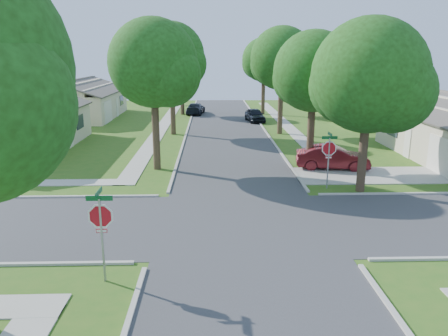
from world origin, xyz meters
TOP-DOWN VIEW (x-y plane):
  - ground at (0.00, 0.00)m, footprint 100.00×100.00m
  - road_ns at (0.00, 0.00)m, footprint 7.00×100.00m
  - sidewalk_ne at (6.10, 26.00)m, footprint 1.20×40.00m
  - sidewalk_nw at (-6.10, 26.00)m, footprint 1.20×40.00m
  - driveway at (7.90, 7.10)m, footprint 8.80×3.60m
  - stop_sign_sw at (-4.70, -4.70)m, footprint 1.05×0.80m
  - stop_sign_ne at (4.70, 4.70)m, footprint 1.05×0.80m
  - tree_e_near at (4.75, 9.01)m, footprint 4.97×4.80m
  - tree_e_mid at (4.76, 21.01)m, footprint 5.59×5.40m
  - tree_e_far at (4.75, 34.01)m, footprint 5.17×5.00m
  - tree_w_near at (-4.64, 9.01)m, footprint 5.38×5.20m
  - tree_w_mid at (-4.64, 21.01)m, footprint 5.80×5.60m
  - tree_w_far at (-4.65, 34.01)m, footprint 4.76×4.60m
  - tree_ne_corner at (6.36, 4.21)m, footprint 5.80×5.60m
  - house_ne_far at (15.99, 29.00)m, footprint 8.42×13.60m
  - house_nw_near at (-15.99, 15.00)m, footprint 8.42×13.60m
  - house_nw_far at (-15.99, 32.00)m, footprint 8.42×13.60m
  - car_driveway at (6.06, 8.70)m, footprint 4.57×2.15m
  - car_curb_east at (3.20, 28.21)m, footprint 2.11×4.16m
  - car_curb_west at (-3.20, 34.21)m, footprint 2.33×4.69m

SIDE VIEW (x-z plane):
  - ground at x=0.00m, z-range 0.00..0.00m
  - road_ns at x=0.00m, z-range -0.01..0.01m
  - sidewalk_ne at x=6.10m, z-range 0.00..0.04m
  - sidewalk_nw at x=-6.10m, z-range 0.00..0.04m
  - driveway at x=7.90m, z-range 0.00..0.05m
  - car_curb_west at x=-3.20m, z-range 0.00..1.31m
  - car_curb_east at x=3.20m, z-range 0.00..1.36m
  - car_driveway at x=6.06m, z-range 0.00..1.45m
  - house_ne_far at x=15.99m, z-range -0.60..3.63m
  - house_nw_near at x=-15.99m, z-range -0.60..3.63m
  - house_nw_far at x=-15.99m, z-range -0.60..3.63m
  - stop_sign_sw at x=-4.70m, z-range 0.54..3.52m
  - stop_sign_ne at x=4.70m, z-range 0.54..3.52m
  - tree_w_far at x=-4.65m, z-range 1.49..9.52m
  - tree_ne_corner at x=6.36m, z-range 1.26..9.92m
  - tree_e_near at x=4.75m, z-range 1.50..9.78m
  - tree_e_far at x=4.75m, z-range 1.62..10.34m
  - tree_w_near at x=-4.64m, z-range 1.63..10.60m
  - tree_e_mid at x=4.76m, z-range 1.64..10.86m
  - tree_w_mid at x=-4.64m, z-range 1.71..11.27m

